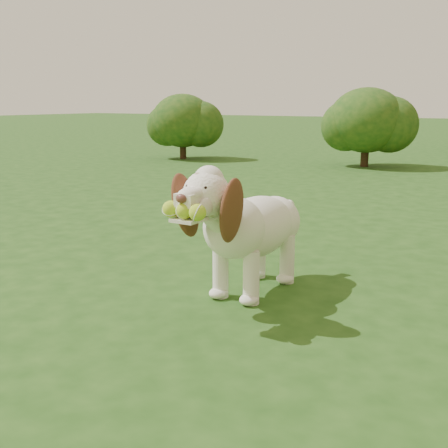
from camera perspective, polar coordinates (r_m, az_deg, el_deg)
The scene contains 4 objects.
ground at distance 3.31m, azimuth 0.50°, elevation -9.73°, with size 80.00×80.00×0.00m, color #1C4212.
dog at distance 3.60m, azimuth 2.37°, elevation 0.03°, with size 0.48×1.36×0.89m.
shrub_a at distance 12.35m, azimuth -4.23°, elevation 10.42°, with size 1.34×1.34×1.39m.
shrub_b at distance 11.15m, azimuth 14.28°, elevation 10.17°, with size 1.44×1.44×1.50m.
Camera 1 is at (1.59, -2.62, 1.25)m, focal length 45.00 mm.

